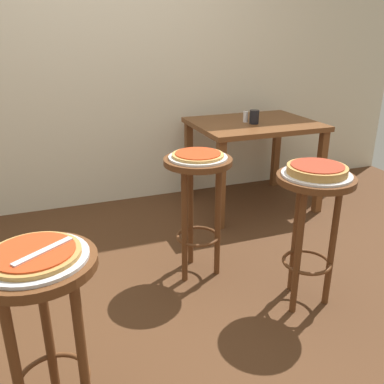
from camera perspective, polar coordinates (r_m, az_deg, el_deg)
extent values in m
plane|color=#4C2D19|center=(2.48, -4.55, -14.62)|extent=(6.00, 6.00, 0.00)
cube|color=beige|center=(3.63, -13.19, 21.49)|extent=(6.00, 0.10, 3.00)
cylinder|color=#5B3319|center=(1.47, -20.56, -9.20)|extent=(0.40, 0.40, 0.03)
cylinder|color=#5B3319|center=(1.79, -19.03, -17.81)|extent=(0.04, 0.04, 0.72)
cylinder|color=#5B3319|center=(1.65, -22.71, -22.21)|extent=(0.04, 0.04, 0.72)
cylinder|color=#5B3319|center=(1.64, -14.68, -21.29)|extent=(0.04, 0.04, 0.72)
torus|color=#5B3319|center=(1.76, -18.37, -23.05)|extent=(0.27, 0.27, 0.02)
cylinder|color=silver|center=(1.46, -20.68, -8.40)|extent=(0.35, 0.35, 0.01)
cylinder|color=#B78442|center=(1.46, -20.75, -7.94)|extent=(0.30, 0.30, 0.01)
cylinder|color=red|center=(1.45, -20.80, -7.57)|extent=(0.27, 0.27, 0.01)
cylinder|color=#5B3319|center=(2.23, 16.54, 1.71)|extent=(0.40, 0.40, 0.03)
cylinder|color=#5B3319|center=(2.47, 13.92, -5.68)|extent=(0.04, 0.04, 0.72)
cylinder|color=#5B3319|center=(2.28, 14.27, -8.12)|extent=(0.04, 0.04, 0.72)
cylinder|color=#5B3319|center=(2.40, 18.57, -7.04)|extent=(0.04, 0.04, 0.72)
torus|color=#5B3319|center=(2.43, 15.34, -9.18)|extent=(0.27, 0.27, 0.02)
cylinder|color=silver|center=(2.22, 16.60, 2.28)|extent=(0.36, 0.36, 0.01)
cylinder|color=#B78442|center=(2.22, 16.67, 2.92)|extent=(0.30, 0.30, 0.04)
cylinder|color=#B23823|center=(2.21, 16.73, 3.49)|extent=(0.27, 0.27, 0.01)
cylinder|color=#5B3319|center=(2.43, 0.81, 4.22)|extent=(0.40, 0.40, 0.03)
cylinder|color=#5B3319|center=(2.68, -0.20, -2.83)|extent=(0.04, 0.04, 0.72)
cylinder|color=#5B3319|center=(2.48, -1.04, -4.84)|extent=(0.04, 0.04, 0.72)
cylinder|color=#5B3319|center=(2.56, 3.54, -4.08)|extent=(0.04, 0.04, 0.72)
torus|color=#5B3319|center=(2.62, 0.76, -6.04)|extent=(0.27, 0.27, 0.02)
cylinder|color=silver|center=(2.43, 0.81, 4.75)|extent=(0.34, 0.34, 0.01)
cylinder|color=tan|center=(2.42, 0.82, 5.06)|extent=(0.30, 0.30, 0.01)
cylinder|color=red|center=(2.42, 0.82, 5.29)|extent=(0.26, 0.26, 0.01)
cube|color=brown|center=(3.56, 8.45, 9.14)|extent=(1.01, 0.80, 0.04)
cube|color=brown|center=(3.17, 3.91, 0.83)|extent=(0.06, 0.06, 0.70)
cube|color=brown|center=(3.62, 17.09, 2.55)|extent=(0.06, 0.06, 0.70)
cube|color=brown|center=(3.78, -0.45, 4.28)|extent=(0.06, 0.06, 0.70)
cube|color=brown|center=(4.17, 11.38, 5.48)|extent=(0.06, 0.06, 0.70)
cylinder|color=black|center=(3.47, 8.47, 10.09)|extent=(0.08, 0.08, 0.11)
cylinder|color=white|center=(3.53, 7.31, 10.13)|extent=(0.04, 0.04, 0.09)
cube|color=silver|center=(1.43, -19.62, -7.58)|extent=(0.20, 0.14, 0.01)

